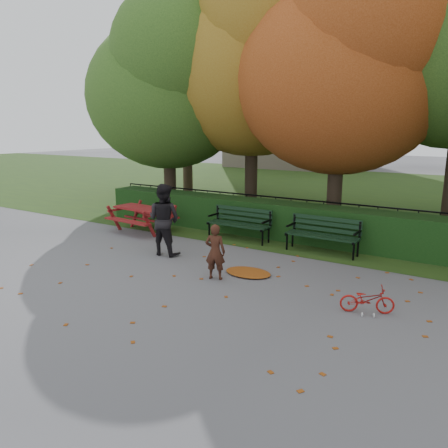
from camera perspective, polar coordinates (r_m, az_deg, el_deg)
The scene contains 17 objects.
ground at distance 8.57m, azimuth -3.02°, elevation -8.43°, with size 90.00×90.00×0.00m, color slate.
grass_strip at distance 21.25m, azimuth 19.51°, elevation 3.55°, with size 90.00×90.00×0.00m, color #223B16.
building_left at distance 35.53m, azimuth 10.23°, elevation 19.53°, with size 10.00×7.00×15.00m, color tan.
hedge at distance 12.22m, azimuth 9.29°, elevation 0.26°, with size 13.00×0.90×1.00m, color black.
iron_fence at distance 12.94m, azimuth 10.70°, elevation 1.05°, with size 14.00×0.04×1.02m.
tree_a at distance 15.66m, azimuth -7.02°, elevation 17.79°, with size 5.88×5.60×7.48m.
tree_b at distance 15.21m, azimuth 4.53°, elevation 21.35°, with size 6.72×6.40×8.79m.
tree_c at distance 13.15m, azimuth 16.24°, elevation 19.76°, with size 6.30×6.00×8.00m.
tree_f at distance 19.85m, azimuth -4.60°, elevation 20.12°, with size 6.93×6.60×9.19m.
bench_left at distance 12.09m, azimuth 2.12°, elevation 0.38°, with size 1.80×0.57×0.88m.
bench_right at distance 11.10m, azimuth 12.86°, elevation -1.03°, with size 1.80×0.57×0.88m.
picnic_table at distance 13.18m, azimuth -10.66°, elevation 1.45°, with size 1.84×1.53×0.85m.
leaf_pile at distance 9.38m, azimuth 3.17°, elevation -6.32°, with size 1.02×0.71×0.07m, color brown.
leaf_scatter at distance 8.80m, azimuth -1.88°, elevation -7.81°, with size 9.00×5.70×0.01m, color brown, non-canonical shape.
child at distance 8.92m, azimuth -1.16°, elevation -3.65°, with size 0.42×0.28×1.16m, color #3D1E13.
adult at distance 10.69m, azimuth -7.84°, elevation 0.59°, with size 0.85×0.66×1.75m, color black.
bicycle at distance 7.82m, azimuth 18.19°, elevation -9.36°, with size 0.31×0.89×0.47m, color #A9140F.
Camera 1 is at (4.67, -6.50, 3.07)m, focal length 35.00 mm.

